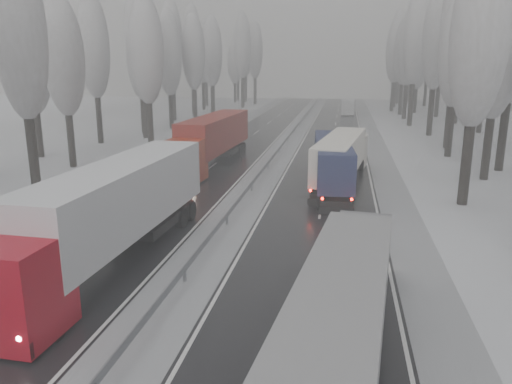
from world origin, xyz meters
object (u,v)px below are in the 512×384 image
(truck_grey_tarp, at_px, (345,307))
(box_truck_distant, at_px, (349,107))
(truck_cream_box, at_px, (342,156))
(truck_red_white, at_px, (112,209))
(truck_red_red, at_px, (212,138))
(truck_blue_box, at_px, (331,160))

(truck_grey_tarp, bearing_deg, box_truck_distant, 95.99)
(truck_cream_box, bearing_deg, box_truck_distant, 96.99)
(truck_grey_tarp, bearing_deg, truck_red_white, 153.94)
(truck_red_white, relative_size, truck_red_red, 1.03)
(truck_cream_box, xyz_separation_m, truck_red_white, (-10.31, -18.16, 0.43))
(truck_blue_box, distance_m, truck_red_red, 12.89)
(truck_cream_box, height_order, truck_red_red, truck_red_red)
(truck_blue_box, xyz_separation_m, truck_cream_box, (0.80, 1.51, 0.05))
(box_truck_distant, bearing_deg, truck_cream_box, -88.05)
(truck_grey_tarp, xyz_separation_m, truck_cream_box, (-0.25, 24.86, 0.11))
(truck_red_white, bearing_deg, box_truck_distant, 83.78)
(truck_cream_box, distance_m, truck_red_red, 12.90)
(truck_grey_tarp, distance_m, box_truck_distant, 81.33)
(truck_blue_box, height_order, truck_red_white, truck_red_white)
(truck_blue_box, height_order, box_truck_distant, truck_blue_box)
(box_truck_distant, distance_m, truck_red_white, 75.45)
(truck_cream_box, xyz_separation_m, box_truck_distant, (0.77, 56.47, -0.82))
(truck_cream_box, distance_m, box_truck_distant, 56.48)
(truck_grey_tarp, height_order, truck_red_white, truck_red_white)
(truck_grey_tarp, distance_m, truck_blue_box, 23.37)
(truck_blue_box, relative_size, box_truck_distant, 1.95)
(truck_red_red, bearing_deg, box_truck_distant, 79.10)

